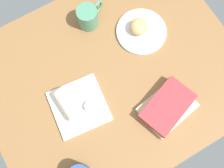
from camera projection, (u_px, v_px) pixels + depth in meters
The scene contains 8 objects.
dining_table at pixel (113, 76), 117.55cm from camera, with size 110.00×90.00×4.00cm, color olive.
round_plate at pixel (141, 32), 120.18cm from camera, with size 22.38×22.38×1.40cm, color white.
scone_pastry at pixel (139, 27), 116.85cm from camera, with size 7.98×7.94×5.83cm, color tan.
square_plate at pixel (79, 106), 111.20cm from camera, with size 21.55×21.55×1.60cm, color white.
sauce_cup at pixel (90, 106), 108.93cm from camera, with size 4.48×4.48×2.69cm.
breakfast_wrap at pixel (68, 104), 107.12cm from camera, with size 7.04×7.04×12.25cm, color beige.
book_stack at pixel (167, 107), 109.32cm from camera, with size 25.09×19.99×5.37cm.
coffee_mug at pixel (88, 17), 117.11cm from camera, with size 13.99×9.02×10.24cm.
Camera 1 is at (17.44, 29.32, 114.54)cm, focal length 43.15 mm.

